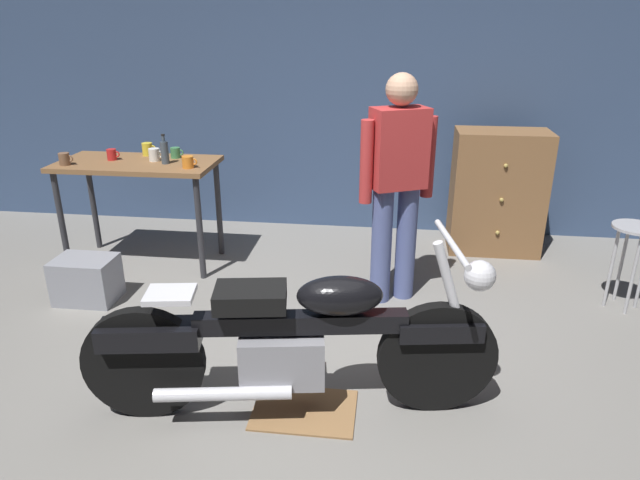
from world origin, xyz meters
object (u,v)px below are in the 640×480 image
object	(u,v)px
person_standing	(397,181)
shop_stool	(633,245)
mug_white_ceramic	(155,155)
mug_green_speckled	(176,153)
bottle	(165,152)
motorcycle	(295,340)
mug_red_diner	(112,155)
mug_orange_travel	(188,162)
storage_bin	(87,279)
mug_yellow_tall	(148,149)
wooden_dresser	(497,192)
mug_brown_stoneware	(65,159)

from	to	relation	value
person_standing	shop_stool	bearing A→B (deg)	156.76
mug_white_ceramic	mug_green_speckled	size ratio (longest dim) A/B	1.11
bottle	motorcycle	bearing A→B (deg)	-52.85
motorcycle	mug_red_diner	size ratio (longest dim) A/B	19.94
mug_orange_travel	bottle	distance (m)	0.26
storage_bin	mug_red_diner	distance (m)	1.10
motorcycle	person_standing	size ratio (longest dim) A/B	1.30
mug_orange_travel	mug_red_diner	bearing A→B (deg)	166.40
mug_yellow_tall	motorcycle	bearing A→B (deg)	-51.76
person_standing	mug_orange_travel	distance (m)	1.66
mug_red_diner	mug_green_speckled	bearing A→B (deg)	15.49
mug_white_ceramic	mug_yellow_tall	bearing A→B (deg)	127.19
mug_yellow_tall	bottle	world-z (taller)	bottle
mug_orange_travel	bottle	world-z (taller)	bottle
wooden_dresser	storage_bin	world-z (taller)	wooden_dresser
person_standing	shop_stool	distance (m)	1.74
mug_green_speckled	mug_yellow_tall	xyz separation A→B (m)	(-0.27, 0.06, 0.01)
mug_brown_stoneware	mug_yellow_tall	distance (m)	0.66
mug_red_diner	mug_brown_stoneware	bearing A→B (deg)	-144.24
mug_green_speckled	motorcycle	bearing A→B (deg)	-55.97
shop_stool	mug_red_diner	size ratio (longest dim) A/B	5.87
motorcycle	mug_white_ceramic	bearing A→B (deg)	119.16
person_standing	mug_brown_stoneware	distance (m)	2.66
mug_orange_travel	mug_brown_stoneware	bearing A→B (deg)	-177.82
mug_red_diner	storage_bin	bearing A→B (deg)	-84.95
mug_white_ceramic	mug_red_diner	bearing A→B (deg)	-177.48
storage_bin	mug_green_speckled	xyz separation A→B (m)	(0.43, 0.91, 0.77)
shop_stool	bottle	bearing A→B (deg)	174.92
wooden_dresser	mug_white_ceramic	world-z (taller)	wooden_dresser
motorcycle	wooden_dresser	size ratio (longest dim) A/B	1.98
mug_white_ceramic	mug_brown_stoneware	size ratio (longest dim) A/B	1.06
person_standing	wooden_dresser	bearing A→B (deg)	-155.18
mug_yellow_tall	wooden_dresser	bearing A→B (deg)	8.46
person_standing	mug_green_speckled	distance (m)	1.94
mug_white_ceramic	bottle	world-z (taller)	bottle
wooden_dresser	bottle	world-z (taller)	bottle
mug_white_ceramic	mug_red_diner	world-z (taller)	mug_white_ceramic
mug_orange_travel	mug_green_speckled	distance (m)	0.38
bottle	wooden_dresser	bearing A→B (deg)	14.39
storage_bin	mug_orange_travel	world-z (taller)	mug_orange_travel
storage_bin	bottle	size ratio (longest dim) A/B	1.83
mug_green_speckled	bottle	distance (m)	0.21
storage_bin	shop_stool	bearing A→B (deg)	5.68
shop_stool	storage_bin	size ratio (longest dim) A/B	1.45
mug_white_ceramic	mug_orange_travel	distance (m)	0.40
mug_green_speckled	storage_bin	bearing A→B (deg)	-115.20
mug_yellow_tall	bottle	xyz separation A→B (m)	(0.26, -0.26, 0.04)
mug_brown_stoneware	mug_red_diner	distance (m)	0.36
mug_white_ceramic	mug_brown_stoneware	distance (m)	0.70
mug_brown_stoneware	bottle	xyz separation A→B (m)	(0.78, 0.15, 0.05)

